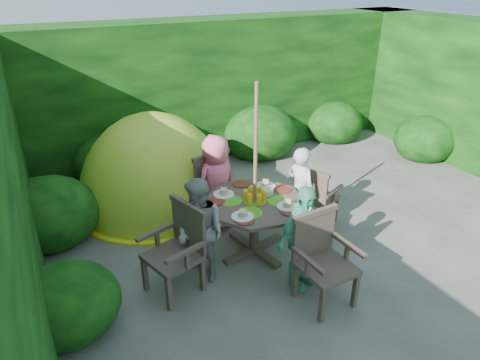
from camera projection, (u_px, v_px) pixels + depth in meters
name	position (u px, v px, depth m)	size (l,w,h in m)	color
ground	(345.00, 251.00, 5.53)	(60.00, 60.00, 0.00)	#4B4843
hedge_enclosure	(294.00, 129.00, 6.05)	(9.00, 9.00, 2.50)	black
patio_table	(255.00, 209.00, 5.26)	(1.51, 1.51, 0.89)	#3D3028
parasol_pole	(255.00, 174.00, 5.04)	(0.04, 0.04, 2.20)	brown
garden_chair_right	(316.00, 195.00, 5.94)	(0.62, 0.65, 0.85)	#3D3028
garden_chair_left	(178.00, 248.00, 4.69)	(0.67, 0.72, 0.98)	#3D3028
garden_chair_back	(205.00, 184.00, 6.05)	(0.73, 0.68, 1.03)	#3D3028
garden_chair_front	(322.00, 258.00, 4.54)	(0.62, 0.56, 0.98)	#3D3028
child_right	(300.00, 191.00, 5.70)	(0.45, 0.30, 1.24)	silver
child_left	(200.00, 231.00, 4.81)	(0.61, 0.48, 1.26)	gray
child_back	(217.00, 183.00, 5.79)	(0.66, 0.43, 1.35)	#FC6884
child_front	(302.00, 238.00, 4.69)	(0.74, 0.31, 1.26)	#54C59F
dome_tent	(157.00, 201.00, 6.72)	(2.51, 2.51, 2.83)	#AEC626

